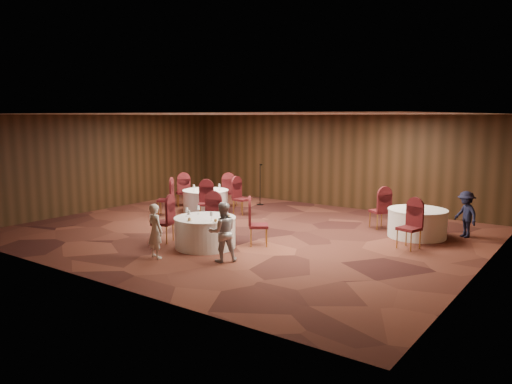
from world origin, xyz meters
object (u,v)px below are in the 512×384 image
Objects in this scene: table_left at (206,201)px; woman_a at (155,231)px; table_right at (417,223)px; man_c at (466,214)px; mic_stand at (260,193)px; woman_b at (223,232)px; table_main at (205,232)px.

table_left is 1.22× the size of woman_a.
man_c reaches higher than table_right.
mic_stand is 7.12m from woman_b.
table_main is 1.21× the size of woman_a.
man_c reaches higher than table_main.
table_left is 0.99× the size of table_right.
woman_b is (4.07, -4.05, 0.28)m from table_left.
woman_b is at bearing -31.19° from table_main.
table_main is at bearing -95.89° from man_c.
woman_a is at bearing -90.49° from man_c.
woman_a is (2.68, -4.72, 0.24)m from table_left.
table_left and table_right have the same top height.
woman_b is (1.09, -0.66, 0.28)m from table_main.
woman_a is (-4.11, -5.37, 0.24)m from table_right.
woman_a is 1.54m from woman_b.
mic_stand is 1.19× the size of woman_a.
mic_stand reaches higher than table_left.
woman_b reaches higher than table_left.
table_left is 2.29m from mic_stand.
woman_a is 7.97m from man_c.
woman_a is (-0.29, -1.33, 0.24)m from table_main.
woman_b is at bearing -120.12° from table_right.
table_main is 1.22× the size of man_c.
mic_stand is at bearing -111.51° from woman_b.
table_right is 6.77m from woman_a.
woman_b is at bearing -142.16° from woman_a.
mic_stand reaches higher than woman_b.
mic_stand is (-6.14, 1.54, 0.04)m from table_right.
table_left is at bearing -48.46° from woman_a.
table_left is at bearing -106.61° from mic_stand.
mic_stand is at bearing -61.72° from woman_a.
woman_a is (2.03, -6.92, 0.20)m from mic_stand.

